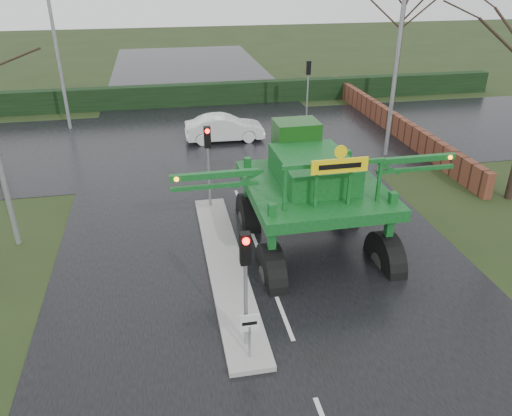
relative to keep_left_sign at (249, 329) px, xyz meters
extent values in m
plane|color=black|center=(1.30, 1.50, -1.06)|extent=(140.00, 140.00, 0.00)
cube|color=black|center=(1.30, 11.50, -1.05)|extent=(14.00, 80.00, 0.02)
cube|color=black|center=(1.30, 17.50, -1.05)|extent=(80.00, 12.00, 0.02)
cube|color=gray|center=(0.00, 4.50, -0.97)|extent=(1.20, 10.00, 0.16)
cube|color=black|center=(1.30, 25.50, -0.31)|extent=(44.00, 0.90, 1.50)
cube|color=#592D1E|center=(11.80, 17.50, -0.46)|extent=(0.40, 20.00, 1.20)
cylinder|color=gray|center=(0.00, 0.00, -0.41)|extent=(0.07, 0.07, 1.00)
cube|color=silver|center=(0.00, 0.00, 0.19)|extent=(0.50, 0.04, 0.50)
cube|color=black|center=(0.00, -0.02, 0.19)|extent=(0.38, 0.01, 0.10)
cylinder|color=gray|center=(0.00, 0.50, 0.69)|extent=(0.10, 0.10, 3.50)
cube|color=black|center=(0.00, 0.50, 2.04)|extent=(0.26, 0.22, 0.85)
sphere|color=#FF0C07|center=(0.00, 0.37, 2.32)|extent=(0.18, 0.18, 0.18)
cylinder|color=gray|center=(0.00, 9.00, 0.69)|extent=(0.10, 0.10, 3.50)
cube|color=black|center=(0.00, 9.00, 2.04)|extent=(0.26, 0.22, 0.85)
sphere|color=#FF0C07|center=(0.00, 8.87, 2.32)|extent=(0.18, 0.18, 0.18)
cylinder|color=gray|center=(7.80, 21.50, 0.69)|extent=(0.10, 0.10, 3.50)
cube|color=black|center=(7.80, 21.50, 2.04)|extent=(0.26, 0.22, 0.85)
sphere|color=#FF0C07|center=(7.80, 21.63, 2.32)|extent=(0.18, 0.18, 0.18)
cylinder|color=gray|center=(9.80, 13.50, 3.94)|extent=(0.20, 0.20, 10.00)
cylinder|color=gray|center=(-7.20, 21.50, 3.94)|extent=(0.20, 0.20, 10.00)
cylinder|color=black|center=(14.30, 22.50, 3.94)|extent=(0.32, 0.32, 10.00)
cylinder|color=black|center=(-0.63, 5.62, 0.05)|extent=(0.63, 2.22, 2.21)
cylinder|color=#595B56|center=(-0.63, 5.62, 0.05)|extent=(0.66, 0.78, 0.77)
cube|color=#0D4A11|center=(-0.63, 5.62, 1.43)|extent=(0.25, 0.25, 2.54)
cylinder|color=black|center=(3.35, 5.66, 0.05)|extent=(0.63, 2.22, 2.21)
cylinder|color=#595B56|center=(3.35, 5.66, 0.05)|extent=(0.66, 0.78, 0.77)
cube|color=#0D4A11|center=(3.35, 5.66, 1.43)|extent=(0.25, 0.25, 2.54)
cylinder|color=black|center=(-0.58, 1.64, 0.05)|extent=(0.63, 2.22, 2.21)
cylinder|color=#595B56|center=(-0.58, 1.64, 0.05)|extent=(0.66, 0.78, 0.77)
cube|color=#0D4A11|center=(-0.58, 1.64, 1.43)|extent=(0.25, 0.25, 2.54)
cylinder|color=black|center=(3.40, 1.68, 0.05)|extent=(0.63, 2.22, 2.21)
cylinder|color=#595B56|center=(3.40, 1.68, 0.05)|extent=(0.66, 0.78, 0.77)
cube|color=#0D4A11|center=(3.40, 1.68, 1.43)|extent=(0.25, 0.25, 2.54)
cube|color=#0D4A11|center=(1.38, 3.65, 2.15)|extent=(4.71, 5.36, 0.39)
cube|color=#0D4A11|center=(1.38, 3.87, 2.76)|extent=(2.47, 3.35, 1.00)
cube|color=#11430F|center=(1.36, 6.08, 3.14)|extent=(1.67, 1.35, 1.44)
cube|color=#0D4A11|center=(1.41, 1.88, 3.75)|extent=(3.32, 0.17, 0.13)
cube|color=#0D4A11|center=(-2.15, 3.16, 3.14)|extent=(2.88, 0.23, 0.20)
sphere|color=orange|center=(-3.36, 3.04, 3.14)|extent=(0.15, 0.15, 0.15)
cube|color=#0D4A11|center=(4.93, 3.25, 3.14)|extent=(2.88, 0.23, 0.20)
sphere|color=orange|center=(6.15, 3.15, 3.14)|extent=(0.15, 0.15, 0.15)
cube|color=yellow|center=(1.41, 1.44, 3.86)|extent=(1.77, 0.09, 0.44)
cube|color=black|center=(1.41, 1.44, 3.86)|extent=(1.33, 0.03, 0.15)
cylinder|color=yellow|center=(1.41, 1.44, 4.30)|extent=(0.40, 0.05, 0.40)
imported|color=white|center=(1.78, 17.44, -1.06)|extent=(4.44, 1.59, 1.46)
camera|label=1|loc=(-1.72, -9.59, 8.26)|focal=35.00mm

